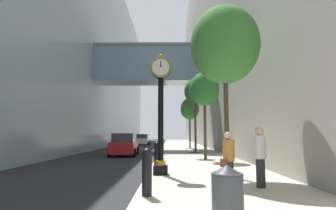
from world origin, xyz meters
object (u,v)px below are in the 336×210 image
object	(u,v)px
bollard_sixth	(162,146)
street_tree_mid_near	(205,90)
bollard_third	(157,155)
bollard_nearest	(147,171)
street_tree_near	(225,45)
car_red_near	(124,145)
trash_bin	(228,197)
street_tree_far	(190,109)
pedestrian_by_clock	(260,155)
street_clock	(161,107)
pedestrian_walking	(229,158)
bollard_fifth	(161,148)
street_tree_mid_far	(195,92)
car_white_mid	(143,140)
bollard_fourth	(159,151)

from	to	relation	value
bollard_sixth	street_tree_mid_near	bearing A→B (deg)	-56.59
bollard_third	bollard_nearest	bearing A→B (deg)	-90.00
street_tree_near	car_red_near	world-z (taller)	street_tree_near
bollard_third	trash_bin	world-z (taller)	bollard_third
street_tree_far	car_red_near	bearing A→B (deg)	-125.13
bollard_sixth	pedestrian_by_clock	xyz separation A→B (m)	(3.24, -12.75, 0.31)
street_clock	street_tree_far	xyz separation A→B (m)	(2.49, 18.96, 1.55)
pedestrian_by_clock	bollard_sixth	bearing A→B (deg)	104.25
street_tree_near	pedestrian_walking	size ratio (longest dim) A/B	4.00
bollard_sixth	trash_bin	world-z (taller)	bollard_sixth
street_tree_far	trash_bin	distance (m)	25.53
street_tree_far	pedestrian_walking	size ratio (longest dim) A/B	3.29
bollard_fifth	pedestrian_by_clock	world-z (taller)	pedestrian_by_clock
bollard_fifth	street_tree_far	bearing A→B (deg)	76.86
street_tree_mid_far	bollard_sixth	bearing A→B (deg)	-138.94
trash_bin	street_tree_mid_near	bearing A→B (deg)	84.52
street_tree_far	car_red_near	world-z (taller)	street_tree_far
bollard_fifth	street_tree_mid_near	world-z (taller)	street_tree_mid_near
street_clock	car_white_mid	distance (m)	32.03
street_tree_near	car_white_mid	world-z (taller)	street_tree_near
bollard_nearest	street_tree_mid_far	bearing A→B (deg)	80.53
street_tree_near	pedestrian_by_clock	xyz separation A→B (m)	(0.53, -2.18, -4.02)
street_tree_near	trash_bin	xyz separation A→B (m)	(-1.18, -5.84, -4.42)
bollard_fourth	bollard_fifth	bearing A→B (deg)	90.00
bollard_sixth	street_tree_mid_far	size ratio (longest dim) A/B	0.19
street_tree_near	street_clock	bearing A→B (deg)	169.74
street_clock	bollard_fourth	distance (m)	4.99
bollard_nearest	bollard_third	size ratio (longest dim) A/B	1.00
bollard_fourth	street_tree_far	xyz separation A→B (m)	(2.71, 14.38, 3.54)
street_tree_near	car_white_mid	xyz separation A→B (m)	(-6.26, 32.20, -4.31)
pedestrian_walking	car_white_mid	distance (m)	34.97
bollard_third	bollard_sixth	distance (m)	8.33
trash_bin	pedestrian_walking	xyz separation A→B (m)	(0.76, 3.56, 0.31)
bollard_nearest	bollard_fifth	bearing A→B (deg)	90.00
bollard_fifth	street_tree_far	size ratio (longest dim) A/B	0.22
bollard_fourth	bollard_sixth	distance (m)	5.55
bollard_third	car_red_near	bearing A→B (deg)	108.05
bollard_fourth	pedestrian_walking	xyz separation A→B (m)	(2.29, -7.30, 0.22)
bollard_sixth	trash_bin	bearing A→B (deg)	-84.68
bollard_nearest	bollard_sixth	size ratio (longest dim) A/B	1.00
bollard_third	bollard_sixth	bearing A→B (deg)	90.00
car_red_near	car_white_mid	bearing A→B (deg)	91.62
street_tree_near	street_tree_mid_far	size ratio (longest dim) A/B	1.05
car_white_mid	car_red_near	bearing A→B (deg)	-88.38
bollard_third	street_tree_mid_near	distance (m)	6.17
bollard_third	pedestrian_walking	world-z (taller)	pedestrian_walking
bollard_fourth	street_tree_mid_far	bearing A→B (deg)	71.10
bollard_sixth	car_red_near	size ratio (longest dim) A/B	0.29
bollard_sixth	street_tree_mid_near	world-z (taller)	street_tree_mid_near
bollard_third	car_white_mid	distance (m)	30.16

